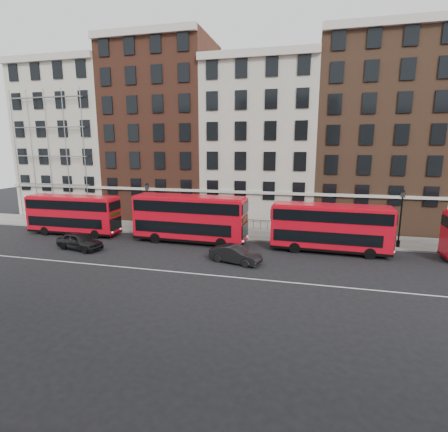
% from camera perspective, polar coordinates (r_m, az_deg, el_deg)
% --- Properties ---
extents(ground, '(120.00, 120.00, 0.00)m').
position_cam_1_polar(ground, '(27.46, 0.44, -8.31)').
color(ground, black).
rests_on(ground, ground).
extents(pavement, '(80.00, 5.00, 0.15)m').
position_cam_1_polar(pavement, '(37.29, 4.27, -2.90)').
color(pavement, gray).
rests_on(pavement, ground).
extents(kerb, '(80.00, 0.30, 0.16)m').
position_cam_1_polar(kerb, '(34.90, 3.56, -3.88)').
color(kerb, gray).
rests_on(kerb, ground).
extents(road_centre_line, '(70.00, 0.12, 0.01)m').
position_cam_1_polar(road_centre_line, '(25.64, -0.64, -9.76)').
color(road_centre_line, white).
rests_on(road_centre_line, ground).
extents(building_terrace, '(64.00, 11.95, 22.00)m').
position_cam_1_polar(building_terrace, '(43.49, 5.79, 12.62)').
color(building_terrace, beige).
rests_on(building_terrace, ground).
extents(bus_a, '(9.90, 2.48, 4.15)m').
position_cam_1_polar(bus_a, '(40.02, -23.42, 0.32)').
color(bus_a, red).
rests_on(bus_a, ground).
extents(bus_b, '(11.04, 3.05, 4.60)m').
position_cam_1_polar(bus_b, '(33.74, -5.70, -0.28)').
color(bus_b, red).
rests_on(bus_b, ground).
extents(bus_c, '(10.22, 2.80, 4.26)m').
position_cam_1_polar(bus_c, '(31.88, 16.88, -1.74)').
color(bus_c, red).
rests_on(bus_c, ground).
extents(car_rear, '(4.84, 2.77, 1.55)m').
position_cam_1_polar(car_rear, '(34.36, -22.49, -3.79)').
color(car_rear, black).
rests_on(car_rear, ground).
extents(car_front, '(4.46, 2.51, 1.39)m').
position_cam_1_polar(car_front, '(28.22, 1.85, -6.28)').
color(car_front, black).
rests_on(car_front, ground).
extents(lamp_post_left, '(0.44, 0.44, 5.33)m').
position_cam_1_polar(lamp_post_left, '(37.95, -12.36, 1.75)').
color(lamp_post_left, black).
rests_on(lamp_post_left, pavement).
extents(lamp_post_right, '(0.44, 0.44, 5.33)m').
position_cam_1_polar(lamp_post_right, '(35.31, 26.91, 0.07)').
color(lamp_post_right, black).
rests_on(lamp_post_right, pavement).
extents(iron_railings, '(6.60, 0.06, 1.00)m').
position_cam_1_polar(iron_railings, '(39.26, 4.84, -1.32)').
color(iron_railings, black).
rests_on(iron_railings, pavement).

